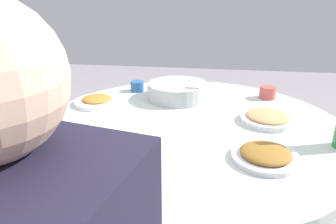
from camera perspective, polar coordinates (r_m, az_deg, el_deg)
name	(u,v)px	position (r m, az deg, el deg)	size (l,w,h in m)	color
round_dining_table	(189,145)	(1.25, 4.04, -6.27)	(1.21, 1.21, 0.73)	#99999E
rice_bowl	(178,90)	(1.47, 1.86, 4.06)	(0.29, 0.29, 0.08)	#B2B5BA
soup_bowl	(103,134)	(1.07, -12.05, -4.02)	(0.29, 0.29, 0.06)	white
dish_stirfry	(266,155)	(0.99, 17.83, -7.68)	(0.21, 0.21, 0.04)	silver
dish_tofu_braise	(97,101)	(1.44, -13.15, 2.10)	(0.21, 0.21, 0.04)	white
dish_shrimp	(268,118)	(1.27, 18.18, -1.06)	(0.21, 0.21, 0.04)	white
tea_cup_near	(137,86)	(1.59, -5.80, 4.84)	(0.07, 0.07, 0.05)	#2A5A9D
tea_cup_far	(132,176)	(0.82, -6.86, -11.85)	(0.07, 0.07, 0.06)	beige
tea_cup_side	(267,93)	(1.55, 18.16, 3.50)	(0.08, 0.08, 0.06)	#C3504B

